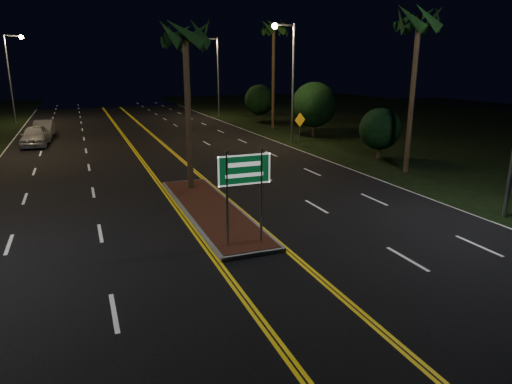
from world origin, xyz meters
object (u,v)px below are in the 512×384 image
streetlight_left_far (12,68)px  car_near (35,134)px  streetlight_right_far (215,68)px  car_far (43,127)px  palm_right_far (274,29)px  median_island (211,210)px  shrub_near (380,129)px  highway_sign (244,179)px  shrub_far (259,100)px  warning_sign (300,124)px  palm_right_near (419,21)px  palm_median (185,35)px  streetlight_right_mid (289,69)px  shrub_mid (314,105)px

streetlight_left_far → car_near: 17.33m
streetlight_left_far → streetlight_right_far: (21.23, -2.00, 0.00)m
car_far → palm_right_far: bearing=-3.9°
median_island → shrub_near: size_ratio=3.11×
highway_sign → shrub_near: bearing=39.7°
shrub_far → warning_sign: (-3.00, -15.76, -0.70)m
streetlight_right_far → palm_right_near: palm_right_near is taller
median_island → streetlight_right_far: streetlight_right_far is taller
median_island → palm_median: size_ratio=1.23×
streetlight_left_far → warning_sign: 32.24m
streetlight_right_mid → car_near: streetlight_right_mid is taller
streetlight_right_far → palm_median: 33.28m
highway_sign → shrub_far: 35.96m
palm_right_near → palm_right_far: size_ratio=0.90×
palm_right_near → shrub_near: palm_right_near is taller
median_island → streetlight_left_far: (-10.61, 37.00, 5.57)m
shrub_near → car_far: bearing=138.8°
shrub_mid → car_near: (-21.99, 3.55, -1.83)m
streetlight_left_far → shrub_near: streetlight_left_far is taller
streetlight_right_mid → car_far: streetlight_right_mid is taller
palm_right_far → car_near: (-20.79, -2.45, -8.25)m
shrub_mid → palm_median: bearing=-136.0°
streetlight_left_far → car_near: (2.62, -16.45, -4.76)m
shrub_mid → shrub_far: size_ratio=1.17×
median_island → car_far: bearing=106.7°
streetlight_right_far → palm_median: (-10.61, -31.50, 1.62)m
palm_right_far → shrub_far: size_ratio=2.60×
streetlight_right_far → palm_right_near: 32.16m
car_far → shrub_far: bearing=12.3°
median_island → shrub_far: shrub_far is taller
streetlight_left_far → shrub_far: size_ratio=2.27×
palm_median → warning_sign: 15.60m
palm_median → palm_right_far: size_ratio=0.81×
streetlight_right_mid → warning_sign: streetlight_right_mid is taller
streetlight_right_mid → warning_sign: size_ratio=3.58×
highway_sign → shrub_mid: bearing=56.6°
streetlight_right_far → palm_right_far: size_ratio=0.87×
palm_right_near → palm_median: bearing=177.7°
palm_median → warning_sign: palm_median is taller
streetlight_left_far → shrub_mid: size_ratio=1.95×
highway_sign → car_far: bearing=104.4°
streetlight_left_far → car_far: (2.97, -11.51, -4.85)m
shrub_far → car_near: size_ratio=0.74×
palm_median → palm_right_far: (12.80, 19.50, 1.87)m
palm_right_near → shrub_mid: size_ratio=2.01×
streetlight_left_far → palm_right_far: (23.41, -14.00, 3.49)m
median_island → car_far: car_far is taller
palm_right_near → shrub_near: 7.50m
streetlight_left_far → car_far: bearing=-75.5°
shrub_far → median_island: bearing=-115.4°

